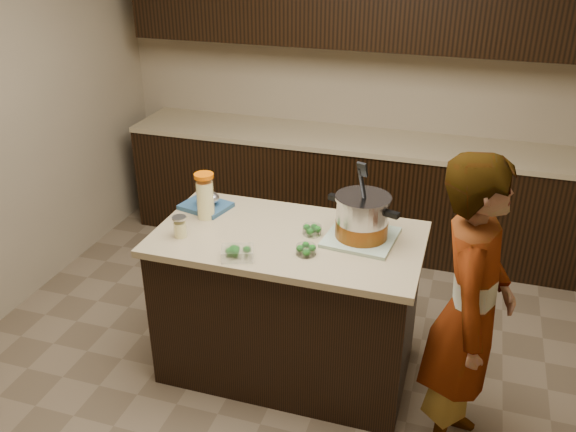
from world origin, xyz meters
The scene contains 13 objects.
ground_plane centered at (0.00, 0.00, 0.00)m, with size 4.00×4.00×0.00m, color brown.
room_shell centered at (0.00, 0.00, 1.71)m, with size 4.04×4.04×2.72m.
back_cabinets centered at (0.00, 1.74, 0.94)m, with size 3.60×0.63×2.33m.
island centered at (0.00, 0.00, 0.45)m, with size 1.46×0.81×0.90m.
dish_towel centered at (0.39, 0.08, 0.91)m, with size 0.36×0.36×0.02m, color #59845D.
stock_pot centered at (0.39, 0.08, 1.02)m, with size 0.40×0.38×0.42m.
lemonade_pitcher centered at (-0.52, 0.07, 1.02)m, with size 0.13×0.13×0.27m.
mason_jar centered at (-0.55, -0.18, 0.96)m, with size 0.09×0.09×0.13m.
broccoli_tub_left centered at (0.12, 0.06, 0.92)m, with size 0.14×0.14×0.05m.
broccoli_tub_right centered at (0.15, -0.16, 0.92)m, with size 0.11×0.11×0.05m.
broccoli_tub_rect centered at (-0.17, -0.31, 0.93)m, with size 0.19×0.17×0.06m.
blue_tray centered at (-0.56, 0.18, 0.94)m, with size 0.31×0.27×0.10m.
person centered at (0.98, -0.31, 0.80)m, with size 0.58×0.38×1.60m, color gray.
Camera 1 is at (0.87, -2.78, 2.47)m, focal length 38.00 mm.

